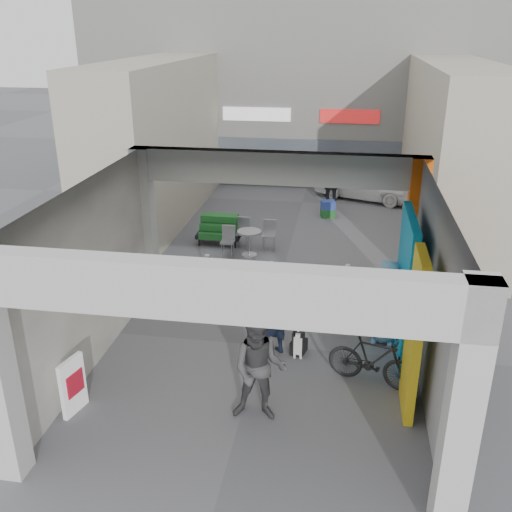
% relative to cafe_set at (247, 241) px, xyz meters
% --- Properties ---
extents(ground, '(90.00, 90.00, 0.00)m').
position_rel_cafe_set_xyz_m(ground, '(1.16, -4.98, -0.30)').
color(ground, '#5B5B60').
rests_on(ground, ground).
extents(arcade_canopy, '(6.40, 6.45, 6.40)m').
position_rel_cafe_set_xyz_m(arcade_canopy, '(1.70, -5.80, 2.00)').
color(arcade_canopy, '#B3B3AF').
rests_on(arcade_canopy, ground).
extents(far_building, '(18.00, 4.08, 8.00)m').
position_rel_cafe_set_xyz_m(far_building, '(1.16, 9.01, 3.69)').
color(far_building, silver).
rests_on(far_building, ground).
extents(plaza_bldg_left, '(2.00, 9.00, 5.00)m').
position_rel_cafe_set_xyz_m(plaza_bldg_left, '(-3.34, 2.52, 2.20)').
color(plaza_bldg_left, '#A49C87').
rests_on(plaza_bldg_left, ground).
extents(plaza_bldg_right, '(2.00, 9.00, 5.00)m').
position_rel_cafe_set_xyz_m(plaza_bldg_right, '(5.66, 2.52, 2.20)').
color(plaza_bldg_right, '#A49C87').
rests_on(plaza_bldg_right, ground).
extents(bollard_left, '(0.09, 0.09, 0.84)m').
position_rel_cafe_set_xyz_m(bollard_left, '(-0.53, -2.51, 0.12)').
color(bollard_left, gray).
rests_on(bollard_left, ground).
extents(bollard_center, '(0.09, 0.09, 0.84)m').
position_rel_cafe_set_xyz_m(bollard_center, '(1.05, -2.70, 0.12)').
color(bollard_center, gray).
rests_on(bollard_center, ground).
extents(bollard_right, '(0.09, 0.09, 0.83)m').
position_rel_cafe_set_xyz_m(bollard_right, '(2.81, -2.56, 0.11)').
color(bollard_right, gray).
rests_on(bollard_right, ground).
extents(advert_board_near, '(0.21, 0.55, 1.00)m').
position_rel_cafe_set_xyz_m(advert_board_near, '(-1.58, -7.54, 0.20)').
color(advert_board_near, silver).
rests_on(advert_board_near, ground).
extents(advert_board_far, '(0.21, 0.55, 1.00)m').
position_rel_cafe_set_xyz_m(advert_board_far, '(-1.58, -3.42, 0.20)').
color(advert_board_far, silver).
rests_on(advert_board_far, ground).
extents(cafe_set, '(1.42, 1.14, 0.86)m').
position_rel_cafe_set_xyz_m(cafe_set, '(0.00, 0.00, 0.00)').
color(cafe_set, '#9C9CA1').
rests_on(cafe_set, ground).
extents(produce_stand, '(1.28, 0.69, 0.84)m').
position_rel_cafe_set_xyz_m(produce_stand, '(-0.91, 0.46, 0.03)').
color(produce_stand, black).
rests_on(produce_stand, ground).
extents(crate_stack, '(0.51, 0.44, 0.56)m').
position_rel_cafe_set_xyz_m(crate_stack, '(2.13, 3.47, -0.02)').
color(crate_stack, '#17511D').
rests_on(crate_stack, ground).
extents(border_collie, '(0.26, 0.51, 0.71)m').
position_rel_cafe_set_xyz_m(border_collie, '(1.93, -5.22, -0.02)').
color(border_collie, black).
rests_on(border_collie, ground).
extents(man_with_dog, '(0.85, 0.83, 1.97)m').
position_rel_cafe_set_xyz_m(man_with_dog, '(1.40, -5.27, 0.68)').
color(man_with_dog, black).
rests_on(man_with_dog, ground).
extents(man_back_turned, '(0.91, 0.72, 1.84)m').
position_rel_cafe_set_xyz_m(man_back_turned, '(1.46, -7.21, 0.62)').
color(man_back_turned, '#3B3B3E').
rests_on(man_back_turned, ground).
extents(man_elderly, '(0.95, 0.72, 1.76)m').
position_rel_cafe_set_xyz_m(man_elderly, '(3.59, -4.41, 0.58)').
color(man_elderly, '#6096BB').
rests_on(man_elderly, ground).
extents(man_crates, '(1.14, 0.70, 1.81)m').
position_rel_cafe_set_xyz_m(man_crates, '(2.20, 4.36, 0.60)').
color(man_crates, black).
rests_on(man_crates, ground).
extents(bicycle_front, '(2.03, 1.04, 1.02)m').
position_rel_cafe_set_xyz_m(bicycle_front, '(3.38, -4.22, 0.20)').
color(bicycle_front, black).
rests_on(bicycle_front, ground).
extents(bicycle_rear, '(1.70, 0.91, 0.98)m').
position_rel_cafe_set_xyz_m(bicycle_rear, '(3.31, -5.97, 0.19)').
color(bicycle_rear, black).
rests_on(bicycle_rear, ground).
extents(white_van, '(3.92, 2.61, 1.24)m').
position_rel_cafe_set_xyz_m(white_van, '(3.36, 5.85, 0.32)').
color(white_van, white).
rests_on(white_van, ground).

